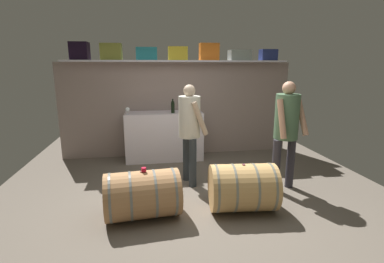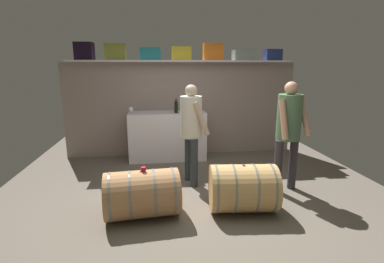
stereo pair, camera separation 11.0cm
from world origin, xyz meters
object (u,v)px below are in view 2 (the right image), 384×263
object	(u,v)px
toolcase_olive	(115,52)
wine_barrel_far	(243,188)
toolcase_grey	(244,55)
toolcase_navy	(273,55)
winemaker_pouring	(191,124)
toolcase_black	(84,51)
wine_bottle_dark	(176,106)
toolcase_yellow	(181,54)
wine_glass	(131,109)
tasting_cup	(143,169)
toolcase_teal	(151,54)
work_cabinet	(167,136)
wine_barrel_near	(142,194)
toolcase_orange	(213,52)
visitor_tasting	(289,126)

from	to	relation	value
toolcase_olive	wine_barrel_far	distance (m)	3.55
toolcase_grey	toolcase_navy	distance (m)	0.61
wine_barrel_far	winemaker_pouring	bearing A→B (deg)	124.26
toolcase_black	wine_bottle_dark	size ratio (longest dim) A/B	1.20
toolcase_yellow	wine_glass	bearing A→B (deg)	-158.11
wine_glass	tasting_cup	world-z (taller)	wine_glass
toolcase_black	toolcase_yellow	distance (m)	1.83
toolcase_teal	work_cabinet	bearing A→B (deg)	-31.42
tasting_cup	winemaker_pouring	xyz separation A→B (m)	(0.71, 0.97, 0.34)
wine_barrel_near	toolcase_orange	bearing A→B (deg)	56.06
visitor_tasting	wine_bottle_dark	bearing A→B (deg)	-65.63
winemaker_pouring	work_cabinet	bearing A→B (deg)	-177.89
toolcase_black	wine_barrel_near	bearing A→B (deg)	-62.81
wine_bottle_dark	work_cabinet	bearing A→B (deg)	147.67
wine_barrel_near	visitor_tasting	xyz separation A→B (m)	(2.10, 0.52, 0.70)
toolcase_teal	tasting_cup	bearing A→B (deg)	-90.59
work_cabinet	tasting_cup	bearing A→B (deg)	-99.74
toolcase_yellow	wine_barrel_far	world-z (taller)	toolcase_yellow
toolcase_navy	wine_bottle_dark	size ratio (longest dim) A/B	1.19
toolcase_teal	wine_barrel_far	bearing A→B (deg)	-63.17
toolcase_yellow	wine_glass	world-z (taller)	toolcase_yellow
toolcase_olive	tasting_cup	xyz separation A→B (m)	(0.56, -2.45, -1.48)
toolcase_orange	wine_glass	bearing A→B (deg)	-168.01
wine_bottle_dark	wine_barrel_near	xyz separation A→B (m)	(-0.59, -2.15, -0.78)
toolcase_black	work_cabinet	bearing A→B (deg)	-4.12
toolcase_navy	work_cabinet	distance (m)	2.71
wine_barrel_near	winemaker_pouring	xyz separation A→B (m)	(0.74, 0.97, 0.67)
toolcase_grey	wine_glass	size ratio (longest dim) A/B	3.09
visitor_tasting	work_cabinet	bearing A→B (deg)	-64.39
toolcase_orange	visitor_tasting	size ratio (longest dim) A/B	0.23
toolcase_black	toolcase_olive	size ratio (longest dim) A/B	0.84
wine_glass	visitor_tasting	world-z (taller)	visitor_tasting
wine_bottle_dark	visitor_tasting	size ratio (longest dim) A/B	0.17
toolcase_teal	wine_barrel_near	size ratio (longest dim) A/B	0.41
wine_barrel_near	tasting_cup	distance (m)	0.33
wine_barrel_far	winemaker_pouring	xyz separation A→B (m)	(-0.54, 0.98, 0.66)
toolcase_black	toolcase_olive	distance (m)	0.57
tasting_cup	toolcase_olive	bearing A→B (deg)	102.88
visitor_tasting	wine_barrel_far	bearing A→B (deg)	14.33
toolcase_grey	wine_bottle_dark	xyz separation A→B (m)	(-1.40, -0.30, -0.97)
toolcase_teal	wine_barrel_near	xyz separation A→B (m)	(-0.13, -2.45, -1.78)
toolcase_yellow	toolcase_grey	bearing A→B (deg)	2.97
wine_barrel_far	visitor_tasting	distance (m)	1.20
toolcase_orange	wine_glass	distance (m)	1.97
toolcase_grey	wine_bottle_dark	size ratio (longest dim) A/B	1.57
toolcase_black	visitor_tasting	distance (m)	3.91
toolcase_teal	wine_glass	xyz separation A→B (m)	(-0.39, -0.34, -1.02)
work_cabinet	winemaker_pouring	bearing A→B (deg)	-75.98
toolcase_orange	wine_barrel_far	bearing A→B (deg)	-91.59
wine_bottle_dark	toolcase_navy	bearing A→B (deg)	8.44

